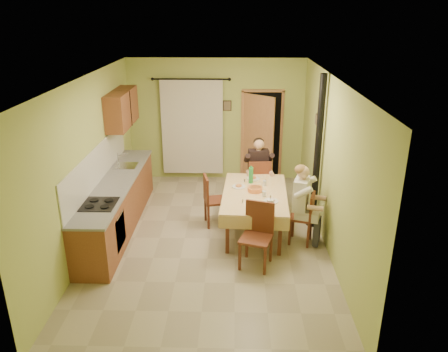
{
  "coord_description": "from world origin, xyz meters",
  "views": [
    {
      "loc": [
        0.42,
        -6.8,
        3.81
      ],
      "look_at": [
        0.25,
        0.1,
        1.15
      ],
      "focal_mm": 35.0,
      "sensor_mm": 36.0,
      "label": 1
    }
  ],
  "objects_px": {
    "dining_table": "(254,212)",
    "chair_near": "(256,249)",
    "stove_flue": "(316,173)",
    "chair_left": "(215,210)",
    "chair_far": "(258,192)",
    "man_right": "(303,196)",
    "chair_right": "(301,227)",
    "man_far": "(259,165)"
  },
  "relations": [
    {
      "from": "chair_left",
      "to": "chair_right",
      "type": "bearing_deg",
      "value": 53.56
    },
    {
      "from": "chair_near",
      "to": "chair_left",
      "type": "relative_size",
      "value": 1.06
    },
    {
      "from": "man_right",
      "to": "stove_flue",
      "type": "relative_size",
      "value": 0.5
    },
    {
      "from": "dining_table",
      "to": "stove_flue",
      "type": "bearing_deg",
      "value": 17.6
    },
    {
      "from": "man_far",
      "to": "man_right",
      "type": "bearing_deg",
      "value": -71.79
    },
    {
      "from": "chair_near",
      "to": "chair_right",
      "type": "xyz_separation_m",
      "value": [
        0.81,
        0.74,
        -0.0
      ]
    },
    {
      "from": "dining_table",
      "to": "chair_left",
      "type": "height_order",
      "value": "chair_left"
    },
    {
      "from": "dining_table",
      "to": "stove_flue",
      "type": "xyz_separation_m",
      "value": [
        1.11,
        0.29,
        0.65
      ]
    },
    {
      "from": "chair_right",
      "to": "chair_left",
      "type": "xyz_separation_m",
      "value": [
        -1.51,
        0.66,
        0.0
      ]
    },
    {
      "from": "dining_table",
      "to": "chair_near",
      "type": "bearing_deg",
      "value": -87.8
    },
    {
      "from": "dining_table",
      "to": "chair_far",
      "type": "relative_size",
      "value": 1.93
    },
    {
      "from": "man_far",
      "to": "man_right",
      "type": "height_order",
      "value": "same"
    },
    {
      "from": "chair_right",
      "to": "man_right",
      "type": "xyz_separation_m",
      "value": [
        -0.01,
        0.0,
        0.59
      ]
    },
    {
      "from": "chair_near",
      "to": "stove_flue",
      "type": "height_order",
      "value": "stove_flue"
    },
    {
      "from": "dining_table",
      "to": "chair_near",
      "type": "xyz_separation_m",
      "value": [
        -0.02,
        -1.14,
        -0.09
      ]
    },
    {
      "from": "chair_far",
      "to": "stove_flue",
      "type": "xyz_separation_m",
      "value": [
        0.99,
        -0.83,
        0.73
      ]
    },
    {
      "from": "man_far",
      "to": "stove_flue",
      "type": "relative_size",
      "value": 0.5
    },
    {
      "from": "chair_right",
      "to": "chair_far",
      "type": "bearing_deg",
      "value": 40.84
    },
    {
      "from": "chair_far",
      "to": "man_far",
      "type": "height_order",
      "value": "man_far"
    },
    {
      "from": "man_right",
      "to": "dining_table",
      "type": "bearing_deg",
      "value": 80.03
    },
    {
      "from": "dining_table",
      "to": "chair_near",
      "type": "distance_m",
      "value": 1.14
    },
    {
      "from": "dining_table",
      "to": "man_far",
      "type": "xyz_separation_m",
      "value": [
        0.12,
        1.13,
        0.5
      ]
    },
    {
      "from": "chair_left",
      "to": "stove_flue",
      "type": "height_order",
      "value": "stove_flue"
    },
    {
      "from": "chair_near",
      "to": "man_far",
      "type": "distance_m",
      "value": 2.35
    },
    {
      "from": "man_far",
      "to": "stove_flue",
      "type": "height_order",
      "value": "stove_flue"
    },
    {
      "from": "man_far",
      "to": "stove_flue",
      "type": "xyz_separation_m",
      "value": [
        0.99,
        -0.85,
        0.15
      ]
    },
    {
      "from": "chair_left",
      "to": "man_far",
      "type": "distance_m",
      "value": 1.34
    },
    {
      "from": "chair_far",
      "to": "man_right",
      "type": "relative_size",
      "value": 0.73
    },
    {
      "from": "chair_right",
      "to": "stove_flue",
      "type": "xyz_separation_m",
      "value": [
        0.31,
        0.69,
        0.74
      ]
    },
    {
      "from": "stove_flue",
      "to": "man_right",
      "type": "bearing_deg",
      "value": -115.38
    },
    {
      "from": "chair_far",
      "to": "man_far",
      "type": "xyz_separation_m",
      "value": [
        -0.0,
        0.02,
        0.59
      ]
    },
    {
      "from": "chair_near",
      "to": "man_far",
      "type": "relative_size",
      "value": 0.74
    },
    {
      "from": "chair_left",
      "to": "man_far",
      "type": "height_order",
      "value": "man_far"
    },
    {
      "from": "chair_far",
      "to": "chair_right",
      "type": "relative_size",
      "value": 1.09
    },
    {
      "from": "stove_flue",
      "to": "chair_left",
      "type": "bearing_deg",
      "value": -179.1
    },
    {
      "from": "chair_far",
      "to": "man_right",
      "type": "xyz_separation_m",
      "value": [
        0.67,
        -1.51,
        0.59
      ]
    },
    {
      "from": "dining_table",
      "to": "chair_right",
      "type": "distance_m",
      "value": 0.9
    },
    {
      "from": "man_far",
      "to": "chair_far",
      "type": "bearing_deg",
      "value": -90.0
    },
    {
      "from": "chair_near",
      "to": "chair_far",
      "type": "bearing_deg",
      "value": -76.18
    },
    {
      "from": "chair_near",
      "to": "dining_table",
      "type": "bearing_deg",
      "value": -73.6
    },
    {
      "from": "dining_table",
      "to": "chair_left",
      "type": "relative_size",
      "value": 2.01
    },
    {
      "from": "chair_near",
      "to": "man_right",
      "type": "relative_size",
      "value": 0.74
    }
  ]
}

